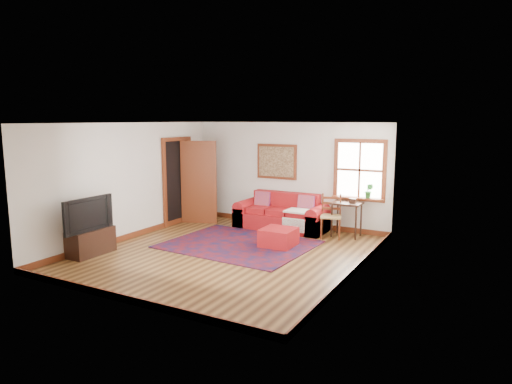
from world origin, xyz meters
The scene contains 13 objects.
ground centered at (0.00, 0.00, 0.00)m, with size 5.50×5.50×0.00m, color #452812.
room_envelope centered at (0.00, 0.02, 1.65)m, with size 5.04×5.54×2.52m.
window centered at (1.78, 2.70, 1.31)m, with size 1.18×0.20×1.38m.
doorway centered at (-2.21, 1.78, 1.07)m, with size 0.89×1.08×2.14m.
framed_artwork centered at (-0.30, 2.71, 1.55)m, with size 1.05×0.07×0.85m.
persian_rug centered at (-0.14, 0.63, 0.01)m, with size 2.88×2.30×0.02m, color #610D12.
red_leather_sofa centered at (0.04, 2.33, 0.28)m, with size 2.15×0.89×0.84m.
red_ottoman centered at (0.63, 0.91, 0.19)m, with size 0.65×0.65×0.37m, color #A7151A.
side_table centered at (1.60, 2.35, 0.64)m, with size 0.64×0.48×0.77m.
ladder_back_chair centered at (1.32, 2.14, 0.51)m, with size 0.55×0.53×0.95m.
media_cabinet centered at (-2.28, -1.31, 0.25)m, with size 0.41×0.91×0.50m, color black.
television centered at (-2.26, -1.44, 0.82)m, with size 1.11×0.15×0.64m, color black.
candle_hurricane centered at (-2.23, -0.90, 0.58)m, with size 0.12×0.12×0.18m.
Camera 1 is at (4.54, -7.23, 2.57)m, focal length 32.00 mm.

